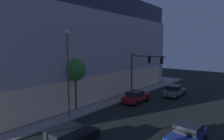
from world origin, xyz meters
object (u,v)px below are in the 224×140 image
at_px(traffic_light_far_corner, 143,66).
at_px(car_black, 68,138).
at_px(car_blue, 187,134).
at_px(car_grey, 174,91).
at_px(street_lamp_sidewalk, 68,64).
at_px(modern_building, 53,46).
at_px(car_red, 136,96).
at_px(sidewalk_tree, 75,71).

relative_size(traffic_light_far_corner, car_black, 1.34).
bearing_deg(traffic_light_far_corner, car_blue, -135.47).
bearing_deg(car_blue, car_grey, 25.02).
bearing_deg(street_lamp_sidewalk, modern_building, 61.38).
distance_m(modern_building, car_blue, 26.89).
relative_size(modern_building, car_grey, 7.90).
distance_m(street_lamp_sidewalk, car_blue, 12.57).
bearing_deg(car_grey, street_lamp_sidewalk, 162.62).
xyz_separation_m(modern_building, street_lamp_sidewalk, (-7.73, -14.16, -1.84)).
bearing_deg(car_red, car_black, -168.64).
height_order(traffic_light_far_corner, car_black, traffic_light_far_corner).
xyz_separation_m(sidewalk_tree, car_red, (7.31, -3.76, -3.93)).
bearing_deg(car_blue, modern_building, 78.19).
relative_size(traffic_light_far_corner, car_grey, 1.40).
xyz_separation_m(traffic_light_far_corner, car_red, (-2.68, -0.46, -3.92)).
distance_m(car_red, car_grey, 7.06).
relative_size(sidewalk_tree, car_grey, 1.30).
xyz_separation_m(street_lamp_sidewalk, car_red, (9.46, -2.19, -4.91)).
relative_size(modern_building, traffic_light_far_corner, 5.66).
height_order(modern_building, car_black, modern_building).
bearing_deg(car_grey, car_blue, -154.98).
xyz_separation_m(modern_building, car_grey, (8.21, -19.15, -6.70)).
relative_size(traffic_light_far_corner, car_blue, 1.54).
bearing_deg(car_red, traffic_light_far_corner, 9.69).
height_order(street_lamp_sidewalk, sidewalk_tree, street_lamp_sidewalk).
bearing_deg(car_red, modern_building, 96.05).
height_order(modern_building, car_blue, modern_building).
relative_size(street_lamp_sidewalk, sidewalk_tree, 1.51).
relative_size(street_lamp_sidewalk, car_black, 1.90).
height_order(modern_building, street_lamp_sidewalk, modern_building).
distance_m(street_lamp_sidewalk, sidewalk_tree, 2.84).
bearing_deg(sidewalk_tree, modern_building, 66.11).
bearing_deg(car_grey, traffic_light_far_corner, 139.40).
xyz_separation_m(traffic_light_far_corner, car_black, (-16.06, -3.15, -3.88)).
distance_m(sidewalk_tree, car_grey, 15.76).
height_order(sidewalk_tree, car_grey, sidewalk_tree).
height_order(traffic_light_far_corner, sidewalk_tree, traffic_light_far_corner).
relative_size(sidewalk_tree, car_black, 1.25).
relative_size(modern_building, car_red, 8.12).
relative_size(modern_building, car_blue, 8.70).
relative_size(car_black, car_red, 1.07).
bearing_deg(car_blue, traffic_light_far_corner, 44.53).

